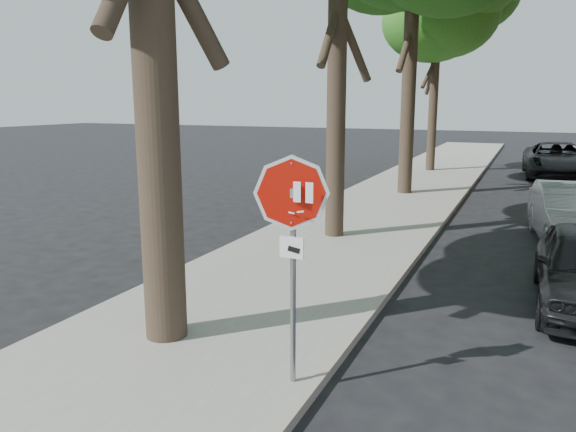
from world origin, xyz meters
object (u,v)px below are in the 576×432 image
tree_far (438,10)px  car_b (573,215)px  stop_sign (292,227)px  car_d (556,160)px

tree_far → car_b: size_ratio=2.18×
car_b → tree_far: bearing=106.2°
tree_far → car_b: bearing=-66.8°
car_b → stop_sign: bearing=-117.7°
tree_far → car_d: tree_far is taller
tree_far → car_b: (5.32, -12.39, -6.51)m
tree_far → car_d: (5.32, 0.36, -6.45)m
stop_sign → car_b: size_ratio=0.61×
tree_far → car_d: 8.37m
stop_sign → car_d: (3.30, 21.49, -1.19)m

